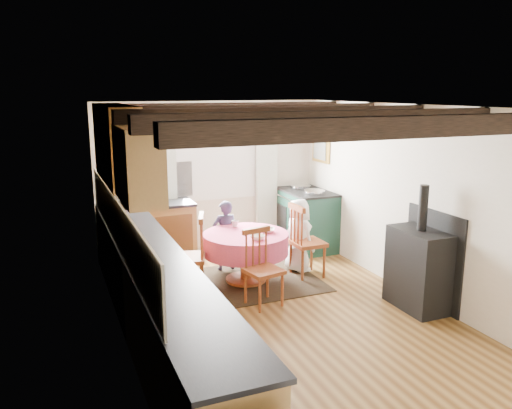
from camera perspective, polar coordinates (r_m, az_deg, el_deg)
name	(u,v)px	position (r m, az deg, el deg)	size (l,w,h in m)	color
floor	(282,314)	(6.19, 2.89, -11.98)	(3.60, 5.50, 0.00)	brown
ceiling	(284,106)	(5.62, 3.16, 10.83)	(3.60, 5.50, 0.00)	white
wall_back	(210,177)	(8.31, -5.14, 3.07)	(3.60, 0.00, 2.40)	silver
wall_front	(467,309)	(3.63, 22.30, -10.66)	(3.60, 0.00, 2.40)	silver
wall_left	(119,231)	(5.29, -14.90, -2.86)	(0.00, 5.50, 2.40)	silver
wall_right	(413,202)	(6.74, 16.98, 0.31)	(0.00, 5.50, 2.40)	silver
beam_a	(403,127)	(3.92, 15.96, 8.26)	(3.60, 0.16, 0.16)	black
beam_b	(332,120)	(4.75, 8.42, 9.29)	(3.60, 0.16, 0.16)	black
beam_c	(284,115)	(5.63, 3.15, 9.92)	(3.60, 0.16, 0.16)	black
beam_d	(250,111)	(6.54, -0.68, 10.32)	(3.60, 0.16, 0.16)	black
beam_e	(224,108)	(7.48, -3.56, 10.59)	(3.60, 0.16, 0.16)	black
splash_left	(117,224)	(5.58, -15.11, -2.07)	(0.02, 4.50, 0.55)	beige
splash_back	(148,181)	(8.05, -11.91, 2.54)	(1.40, 0.02, 0.55)	beige
base_cabinet_left	(153,298)	(5.58, -11.35, -10.11)	(0.60, 5.30, 0.88)	olive
base_cabinet_back	(150,234)	(7.94, -11.64, -3.22)	(1.30, 0.60, 0.88)	olive
worktop_left	(153,256)	(5.43, -11.36, -5.60)	(0.64, 5.30, 0.04)	black
worktop_back	(149,205)	(7.81, -11.76, -0.01)	(1.30, 0.64, 0.04)	black
wall_cabinet_glass	(116,143)	(6.35, -15.24, 6.55)	(0.34, 1.80, 0.90)	olive
wall_cabinet_solid	(138,164)	(4.89, -12.90, 4.37)	(0.34, 0.90, 0.70)	olive
window_frame	(216,152)	(8.26, -4.50, 5.83)	(1.34, 0.03, 1.54)	white
window_pane	(215,152)	(8.27, -4.51, 5.84)	(1.20, 0.01, 1.40)	white
curtain_left	(165,187)	(8.04, -10.02, 1.88)	(0.35, 0.10, 2.10)	silver
curtain_right	(266,180)	(8.56, 1.16, 2.72)	(0.35, 0.10, 2.10)	silver
curtain_rod	(217,114)	(8.13, -4.38, 9.97)	(0.03, 0.03, 2.00)	black
wall_picture	(321,144)	(8.53, 7.22, 6.66)	(0.04, 0.50, 0.60)	gold
wall_plate	(270,143)	(8.58, 1.61, 6.79)	(0.30, 0.30, 0.02)	silver
rug	(246,282)	(7.11, -1.13, -8.55)	(1.96, 1.52, 0.01)	black
dining_table	(246,258)	(6.99, -1.14, -5.95)	(1.15, 1.15, 0.69)	#E54868
chair_near	(264,268)	(6.23, 0.88, -7.07)	(0.41, 0.43, 0.95)	#96451C
chair_left	(188,255)	(6.61, -7.57, -5.55)	(0.45, 0.47, 1.05)	#96451C
chair_right	(308,240)	(7.23, 5.74, -3.94)	(0.45, 0.47, 1.04)	#96451C
aga_range	(307,219)	(8.49, 5.63, -1.60)	(0.69, 1.07, 0.99)	#15392D
cast_iron_stove	(420,248)	(6.38, 17.73, -4.59)	(0.45, 0.75, 1.50)	black
child_far	(225,236)	(7.43, -3.44, -3.47)	(0.38, 0.25, 1.03)	#2C2843
child_right	(299,235)	(7.39, 4.75, -3.44)	(0.52, 0.34, 1.06)	white
bowl_a	(267,230)	(6.94, 1.21, -2.86)	(0.22, 0.22, 0.05)	silver
bowl_b	(258,237)	(6.60, 0.17, -3.66)	(0.19, 0.19, 0.06)	silver
cup	(235,224)	(7.20, -2.34, -2.13)	(0.10, 0.10, 0.09)	silver
canister_tall	(129,196)	(7.76, -13.90, 0.87)	(0.14, 0.14, 0.24)	#262628
canister_wide	(152,194)	(7.94, -11.40, 1.10)	(0.18, 0.18, 0.20)	#262628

